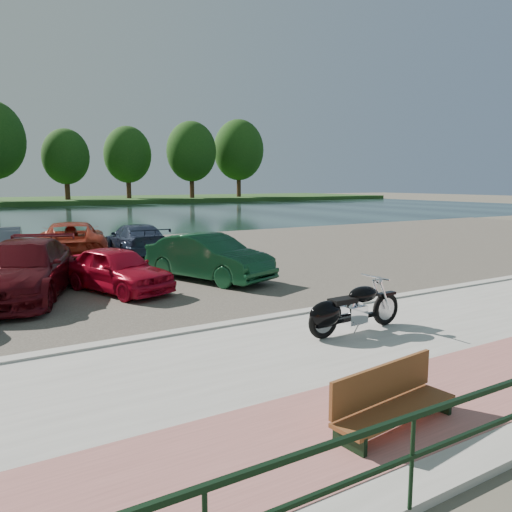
# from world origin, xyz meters

# --- Properties ---
(ground) EXTENTS (200.00, 200.00, 0.00)m
(ground) POSITION_xyz_m (0.00, 0.00, 0.00)
(ground) COLOR #595447
(ground) RESTS_ON ground
(promenade) EXTENTS (60.00, 6.00, 0.10)m
(promenade) POSITION_xyz_m (0.00, -1.00, 0.05)
(promenade) COLOR #9E9B95
(promenade) RESTS_ON ground
(kerb) EXTENTS (60.00, 0.30, 0.14)m
(kerb) POSITION_xyz_m (0.00, 2.00, 0.07)
(kerb) COLOR #9E9B95
(kerb) RESTS_ON ground
(parking_lot) EXTENTS (60.00, 18.00, 0.04)m
(parking_lot) POSITION_xyz_m (0.00, 11.00, 0.02)
(parking_lot) COLOR #413D34
(parking_lot) RESTS_ON ground
(river) EXTENTS (120.00, 40.00, 0.00)m
(river) POSITION_xyz_m (0.00, 40.00, 0.00)
(river) COLOR #1A2F2D
(river) RESTS_ON ground
(far_bank) EXTENTS (120.00, 24.00, 0.60)m
(far_bank) POSITION_xyz_m (0.00, 72.00, 0.30)
(far_bank) COLOR #1C4418
(far_bank) RESTS_ON ground
(far_trees) EXTENTS (70.25, 10.68, 12.52)m
(far_trees) POSITION_xyz_m (4.36, 65.79, 7.49)
(far_trees) COLOR #3C2316
(far_trees) RESTS_ON far_bank
(motorcycle) EXTENTS (2.33, 0.75, 1.05)m
(motorcycle) POSITION_xyz_m (-0.98, 0.29, 0.56)
(motorcycle) COLOR black
(motorcycle) RESTS_ON promenade
(park_bench) EXTENTS (1.84, 0.65, 0.72)m
(park_bench) POSITION_xyz_m (-3.01, -2.79, 0.43)
(park_bench) COLOR brown
(park_bench) RESTS_ON promenade
(car_3) EXTENTS (3.70, 5.47, 1.47)m
(car_3) POSITION_xyz_m (-5.94, 6.97, 0.78)
(car_3) COLOR #4D0B11
(car_3) RESTS_ON parking_lot
(car_4) EXTENTS (2.59, 3.88, 1.23)m
(car_4) POSITION_xyz_m (-3.67, 6.55, 0.65)
(car_4) COLOR #B00B24
(car_4) RESTS_ON parking_lot
(car_5) EXTENTS (2.88, 4.47, 1.39)m
(car_5) POSITION_xyz_m (-0.84, 6.74, 0.74)
(car_5) COLOR #103B21
(car_5) RESTS_ON parking_lot
(car_10) EXTENTS (3.44, 5.68, 1.48)m
(car_10) POSITION_xyz_m (-3.62, 12.97, 0.78)
(car_10) COLOR #A4301B
(car_10) RESTS_ON parking_lot
(car_11) EXTENTS (2.01, 4.50, 1.28)m
(car_11) POSITION_xyz_m (-1.12, 12.96, 0.68)
(car_11) COLOR #27324C
(car_11) RESTS_ON parking_lot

